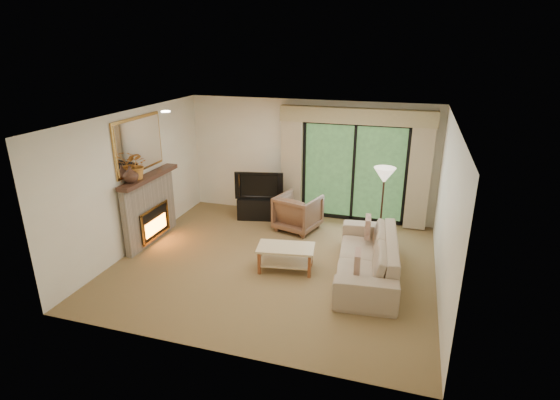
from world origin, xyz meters
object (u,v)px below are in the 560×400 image
(media_console, at_px, (260,208))
(coffee_table, at_px, (286,258))
(sofa, at_px, (367,256))
(armchair, at_px, (298,212))

(media_console, height_order, coffee_table, media_console)
(media_console, bearing_deg, sofa, -48.50)
(coffee_table, bearing_deg, media_console, 111.04)
(media_console, xyz_separation_m, armchair, (0.98, -0.37, 0.14))
(armchair, distance_m, sofa, 2.22)
(coffee_table, bearing_deg, armchair, 89.09)
(sofa, bearing_deg, coffee_table, -86.39)
(armchair, height_order, coffee_table, armchair)
(media_console, relative_size, coffee_table, 1.00)
(armchair, relative_size, coffee_table, 0.86)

